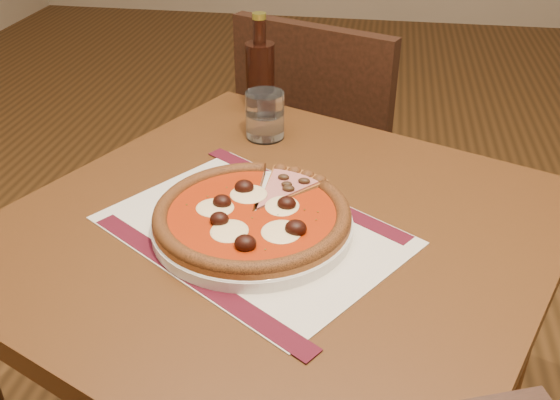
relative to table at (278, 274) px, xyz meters
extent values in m
cube|color=brown|center=(-0.07, 0.97, -0.66)|extent=(5.00, 6.00, 0.02)
cube|color=#562D14|center=(0.00, 0.00, 0.08)|extent=(1.05, 1.05, 0.04)
cylinder|color=#562D14|center=(-0.18, 0.46, -0.29)|extent=(0.05, 0.05, 0.71)
cylinder|color=#562D14|center=(0.46, 0.18, -0.29)|extent=(0.05, 0.05, 0.71)
cube|color=black|center=(0.05, 0.79, -0.22)|extent=(0.55, 0.55, 0.04)
cylinder|color=black|center=(0.28, 0.89, -0.44)|extent=(0.04, 0.04, 0.41)
cylinder|color=black|center=(-0.05, 1.02, -0.44)|extent=(0.04, 0.04, 0.41)
cylinder|color=black|center=(0.15, 0.56, -0.44)|extent=(0.04, 0.04, 0.41)
cylinder|color=black|center=(-0.19, 0.69, -0.44)|extent=(0.04, 0.04, 0.41)
cube|color=black|center=(-0.02, 0.61, 0.02)|extent=(0.40, 0.19, 0.44)
cube|color=silver|center=(-0.03, -0.03, 0.10)|extent=(0.53, 0.50, 0.00)
cylinder|color=white|center=(-0.03, -0.03, 0.11)|extent=(0.31, 0.31, 0.02)
cylinder|color=#AD5E29|center=(-0.03, -0.03, 0.13)|extent=(0.30, 0.30, 0.01)
torus|color=brown|center=(-0.03, -0.03, 0.13)|extent=(0.30, 0.30, 0.02)
cylinder|color=#942907|center=(-0.03, -0.03, 0.13)|extent=(0.26, 0.26, 0.00)
ellipsoid|color=#FAE3A8|center=(-0.05, 0.02, 0.14)|extent=(0.05, 0.04, 0.01)
ellipsoid|color=#FAE3A8|center=(-0.11, -0.03, 0.14)|extent=(0.05, 0.04, 0.01)
ellipsoid|color=#FAE3A8|center=(-0.05, -0.07, 0.14)|extent=(0.05, 0.04, 0.01)
ellipsoid|color=#FAE3A8|center=(0.03, -0.08, 0.14)|extent=(0.05, 0.04, 0.01)
ellipsoid|color=#FAE3A8|center=(0.01, 0.00, 0.14)|extent=(0.05, 0.04, 0.01)
ellipsoid|color=black|center=(-0.06, 0.03, 0.15)|extent=(0.03, 0.03, 0.02)
ellipsoid|color=black|center=(-0.12, -0.01, 0.15)|extent=(0.03, 0.03, 0.02)
ellipsoid|color=black|center=(-0.08, -0.07, 0.15)|extent=(0.03, 0.03, 0.02)
ellipsoid|color=black|center=(-0.03, -0.12, 0.15)|extent=(0.03, 0.03, 0.02)
ellipsoid|color=black|center=(0.02, -0.06, 0.15)|extent=(0.03, 0.03, 0.02)
ellipsoid|color=black|center=(0.05, 0.01, 0.15)|extent=(0.03, 0.03, 0.02)
ellipsoid|color=#352113|center=(0.00, 0.03, 0.14)|extent=(0.02, 0.01, 0.01)
ellipsoid|color=#352113|center=(0.01, 0.07, 0.14)|extent=(0.02, 0.01, 0.01)
ellipsoid|color=#352113|center=(-0.01, 0.03, 0.14)|extent=(0.02, 0.01, 0.01)
ellipsoid|color=#352113|center=(-0.01, 0.07, 0.14)|extent=(0.02, 0.01, 0.01)
cylinder|color=white|center=(-0.08, 0.30, 0.15)|extent=(0.10, 0.10, 0.09)
cylinder|color=black|center=(-0.11, 0.44, 0.17)|extent=(0.06, 0.06, 0.14)
cylinder|color=black|center=(-0.11, 0.44, 0.27)|extent=(0.03, 0.03, 0.06)
cylinder|color=olive|center=(-0.11, 0.44, 0.30)|extent=(0.03, 0.03, 0.01)
camera|label=1|loc=(0.14, -0.80, 0.64)|focal=40.00mm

